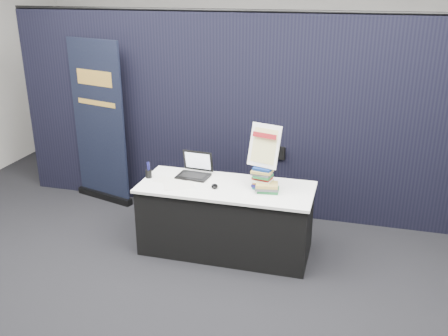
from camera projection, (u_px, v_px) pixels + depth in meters
The scene contains 15 objects.
floor at pixel (211, 277), 4.91m from camera, with size 8.00×8.00×0.00m, color black.
wall_back at pixel (283, 46), 7.90m from camera, with size 8.00×0.02×3.50m, color #B6B3AC.
drape_partition at pixel (249, 118), 5.93m from camera, with size 6.00×0.08×2.40m, color black.
display_table at pixel (226, 218), 5.27m from camera, with size 1.80×0.75×0.75m.
laptop at pixel (194, 170), 5.39m from camera, with size 0.35×0.29×0.26m.
mouse at pixel (215, 186), 5.09m from camera, with size 0.07×0.11×0.03m, color black.
brochure_left at pixel (167, 180), 5.28m from camera, with size 0.25×0.18×0.00m, color silver.
brochure_mid at pixel (182, 186), 5.14m from camera, with size 0.28×0.20×0.00m, color white.
brochure_right at pixel (179, 186), 5.14m from camera, with size 0.32×0.23×0.00m, color silver.
pen_cup at pixel (149, 174), 5.34m from camera, with size 0.07×0.07×0.09m, color black.
book_stack_tall at pixel (263, 178), 5.04m from camera, with size 0.21×0.18×0.23m.
book_stack_short at pixel (267, 187), 4.99m from camera, with size 0.23×0.19×0.09m.
info_sign at pixel (264, 146), 4.95m from camera, with size 0.35×0.21×0.44m.
pullup_banner at pixel (100, 132), 6.35m from camera, with size 0.88×0.34×2.08m.
stacking_chair at pixel (268, 180), 5.95m from camera, with size 0.53×0.55×0.90m.
Camera 1 is at (1.24, -4.03, 2.74)m, focal length 40.00 mm.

